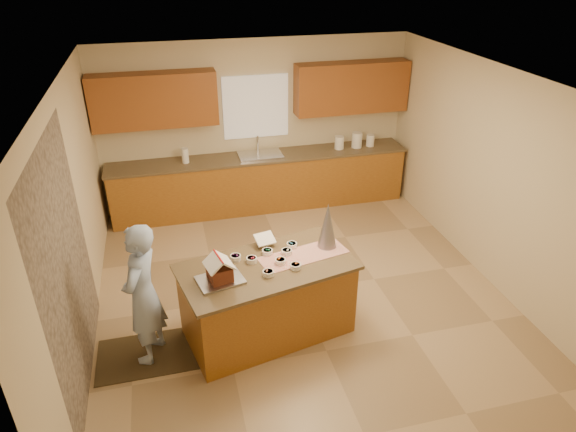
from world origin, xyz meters
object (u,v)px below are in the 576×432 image
object	(u,v)px
island_base	(268,301)
gingerbread_house	(219,270)
tinsel_tree	(328,225)
boy	(143,295)

from	to	relation	value
island_base	gingerbread_house	world-z (taller)	gingerbread_house
tinsel_tree	boy	world-z (taller)	boy
gingerbread_house	tinsel_tree	bearing A→B (deg)	16.80
boy	gingerbread_house	size ratio (longest dim) A/B	4.82
tinsel_tree	gingerbread_house	size ratio (longest dim) A/B	1.65
island_base	gingerbread_house	xyz separation A→B (m)	(-0.52, -0.17, 0.60)
island_base	tinsel_tree	distance (m)	1.08
gingerbread_house	island_base	bearing A→B (deg)	17.70
tinsel_tree	gingerbread_house	xyz separation A→B (m)	(-1.26, -0.38, -0.14)
island_base	boy	distance (m)	1.35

